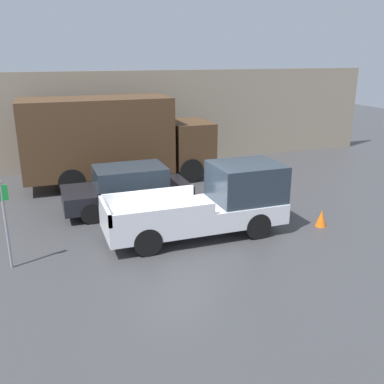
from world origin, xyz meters
name	(u,v)px	position (x,y,z in m)	size (l,w,h in m)	color
ground_plane	(174,237)	(0.00, 0.00, 0.00)	(60.00, 60.00, 0.00)	#3D3D3F
building_wall	(116,120)	(0.00, 9.21, 2.29)	(28.00, 0.15, 4.59)	gray
pickup_truck	(213,203)	(1.22, -0.07, 0.99)	(5.48, 1.94, 2.13)	silver
car	(128,188)	(-0.81, 2.84, 0.81)	(4.43, 1.93, 1.59)	black
delivery_truck	(112,138)	(-0.69, 6.44, 1.95)	(8.00, 2.47, 3.64)	#4C331E
parking_sign	(5,220)	(-4.60, -0.43, 1.33)	(0.30, 0.07, 2.36)	gray
newspaper_box	(104,158)	(-0.74, 8.89, 0.55)	(0.45, 0.40, 1.09)	red
traffic_cone	(321,218)	(4.74, -0.78, 0.27)	(0.37, 0.37, 0.55)	orange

